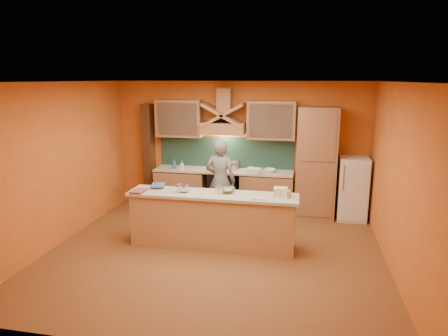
% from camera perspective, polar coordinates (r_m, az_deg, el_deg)
% --- Properties ---
extents(floor, '(5.50, 5.00, 0.01)m').
position_cam_1_polar(floor, '(6.81, -1.37, -12.06)').
color(floor, brown).
rests_on(floor, ground).
extents(ceiling, '(5.50, 5.00, 0.01)m').
position_cam_1_polar(ceiling, '(6.19, -1.51, 12.22)').
color(ceiling, white).
rests_on(ceiling, wall_back).
extents(wall_back, '(5.50, 0.02, 2.80)m').
position_cam_1_polar(wall_back, '(8.76, 2.20, 3.14)').
color(wall_back, orange).
rests_on(wall_back, floor).
extents(wall_front, '(5.50, 0.02, 2.80)m').
position_cam_1_polar(wall_front, '(4.06, -9.38, -8.41)').
color(wall_front, orange).
rests_on(wall_front, floor).
extents(wall_left, '(0.02, 5.00, 2.80)m').
position_cam_1_polar(wall_left, '(7.45, -22.53, 0.48)').
color(wall_left, orange).
rests_on(wall_left, floor).
extents(wall_right, '(0.02, 5.00, 2.80)m').
position_cam_1_polar(wall_right, '(6.35, 23.55, -1.59)').
color(wall_right, orange).
rests_on(wall_right, floor).
extents(base_cabinet_left, '(1.10, 0.60, 0.86)m').
position_cam_1_polar(base_cabinet_left, '(8.97, -6.08, -3.05)').
color(base_cabinet_left, '#A3704A').
rests_on(base_cabinet_left, floor).
extents(base_cabinet_right, '(1.10, 0.60, 0.86)m').
position_cam_1_polar(base_cabinet_right, '(8.61, 6.11, -3.72)').
color(base_cabinet_right, '#A3704A').
rests_on(base_cabinet_right, floor).
extents(counter_top, '(3.00, 0.62, 0.04)m').
position_cam_1_polar(counter_top, '(8.62, -0.12, -0.39)').
color(counter_top, beige).
rests_on(counter_top, base_cabinet_left).
extents(stove, '(0.60, 0.58, 0.90)m').
position_cam_1_polar(stove, '(8.73, -0.11, -3.27)').
color(stove, black).
rests_on(stove, floor).
extents(backsplash, '(3.00, 0.03, 0.70)m').
position_cam_1_polar(backsplash, '(8.82, 0.25, 2.23)').
color(backsplash, '#193731').
rests_on(backsplash, wall_back).
extents(range_hood, '(0.92, 0.50, 0.24)m').
position_cam_1_polar(range_hood, '(8.51, -0.05, 5.73)').
color(range_hood, '#A3704A').
rests_on(range_hood, wall_back).
extents(hood_chimney, '(0.30, 0.30, 0.50)m').
position_cam_1_polar(hood_chimney, '(8.56, 0.08, 9.66)').
color(hood_chimney, '#A3704A').
rests_on(hood_chimney, wall_back).
extents(upper_cabinet_left, '(1.00, 0.35, 0.80)m').
position_cam_1_polar(upper_cabinet_left, '(8.81, -6.38, 7.06)').
color(upper_cabinet_left, '#A3704A').
rests_on(upper_cabinet_left, wall_back).
extents(upper_cabinet_right, '(1.00, 0.35, 0.80)m').
position_cam_1_polar(upper_cabinet_right, '(8.42, 6.78, 6.80)').
color(upper_cabinet_right, '#A3704A').
rests_on(upper_cabinet_right, wall_back).
extents(pantry_column, '(0.80, 0.60, 2.30)m').
position_cam_1_polar(pantry_column, '(8.41, 13.02, 0.68)').
color(pantry_column, '#A3704A').
rests_on(pantry_column, floor).
extents(fridge, '(0.58, 0.60, 1.30)m').
position_cam_1_polar(fridge, '(8.58, 17.87, -2.81)').
color(fridge, white).
rests_on(fridge, floor).
extents(trim_column_left, '(0.20, 0.30, 2.30)m').
position_cam_1_polar(trim_column_left, '(9.21, -10.66, 1.82)').
color(trim_column_left, '#472816').
rests_on(trim_column_left, floor).
extents(island_body, '(2.80, 0.55, 0.88)m').
position_cam_1_polar(island_body, '(6.93, -1.65, -7.67)').
color(island_body, tan).
rests_on(island_body, floor).
extents(island_top, '(2.90, 0.62, 0.05)m').
position_cam_1_polar(island_top, '(6.78, -1.67, -3.86)').
color(island_top, beige).
rests_on(island_top, island_body).
extents(person, '(0.64, 0.44, 1.69)m').
position_cam_1_polar(person, '(8.02, -0.52, -1.82)').
color(person, gray).
rests_on(person, floor).
extents(pot_large, '(0.27, 0.27, 0.16)m').
position_cam_1_polar(pot_large, '(8.62, -1.42, 0.13)').
color(pot_large, silver).
rests_on(pot_large, stove).
extents(pot_small, '(0.27, 0.27, 0.13)m').
position_cam_1_polar(pot_small, '(8.67, 1.13, 0.10)').
color(pot_small, silver).
rests_on(pot_small, stove).
extents(soap_bottle_a, '(0.10, 0.10, 0.18)m').
position_cam_1_polar(soap_bottle_a, '(8.73, -6.02, 0.42)').
color(soap_bottle_a, silver).
rests_on(soap_bottle_a, counter_top).
extents(soap_bottle_b, '(0.12, 0.12, 0.22)m').
position_cam_1_polar(soap_bottle_b, '(8.79, -7.16, 0.63)').
color(soap_bottle_b, '#33648E').
rests_on(soap_bottle_b, counter_top).
extents(bowl_back, '(0.24, 0.24, 0.07)m').
position_cam_1_polar(bowl_back, '(8.46, 6.56, -0.35)').
color(bowl_back, white).
rests_on(bowl_back, counter_top).
extents(dish_rack, '(0.35, 0.30, 0.11)m').
position_cam_1_polar(dish_rack, '(8.32, 4.29, -0.40)').
color(dish_rack, white).
rests_on(dish_rack, counter_top).
extents(book_lower, '(0.24, 0.31, 0.03)m').
position_cam_1_polar(book_lower, '(7.07, -12.93, -3.16)').
color(book_lower, '#A23B3A').
rests_on(book_lower, island_top).
extents(book_upper, '(0.30, 0.37, 0.02)m').
position_cam_1_polar(book_upper, '(7.27, -10.34, -2.45)').
color(book_upper, '#3D5986').
rests_on(book_upper, island_top).
extents(jar_large, '(0.15, 0.15, 0.15)m').
position_cam_1_polar(jar_large, '(6.86, -5.71, -2.87)').
color(jar_large, white).
rests_on(jar_large, island_top).
extents(jar_small, '(0.13, 0.13, 0.14)m').
position_cam_1_polar(jar_small, '(6.86, -6.49, -2.90)').
color(jar_small, silver).
rests_on(jar_small, island_top).
extents(kitchen_scale, '(0.14, 0.14, 0.10)m').
position_cam_1_polar(kitchen_scale, '(6.75, -0.57, -3.25)').
color(kitchen_scale, silver).
rests_on(kitchen_scale, island_top).
extents(mixing_bowl, '(0.32, 0.32, 0.07)m').
position_cam_1_polar(mixing_bowl, '(6.83, 0.37, -3.19)').
color(mixing_bowl, silver).
rests_on(mixing_bowl, island_top).
extents(cloth, '(0.25, 0.20, 0.02)m').
position_cam_1_polar(cloth, '(6.50, 5.02, -4.33)').
color(cloth, beige).
rests_on(cloth, island_top).
extents(grocery_bag_a, '(0.22, 0.18, 0.14)m').
position_cam_1_polar(grocery_bag_a, '(6.67, 8.10, -3.40)').
color(grocery_bag_a, beige).
rests_on(grocery_bag_a, island_top).
extents(grocery_bag_b, '(0.22, 0.20, 0.11)m').
position_cam_1_polar(grocery_bag_b, '(6.65, 8.58, -3.62)').
color(grocery_bag_b, beige).
rests_on(grocery_bag_b, island_top).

